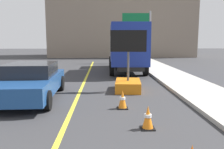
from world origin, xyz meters
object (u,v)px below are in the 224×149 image
at_px(arrow_board_trailer, 128,80).
at_px(box_truck, 126,47).
at_px(traffic_cone_far_lane, 123,100).
at_px(highway_guide_sign, 142,28).
at_px(pickup_car, 30,81).
at_px(traffic_cone_mid_lane, 148,118).

height_order(arrow_board_trailer, box_truck, box_truck).
relative_size(box_truck, traffic_cone_far_lane, 12.30).
xyz_separation_m(box_truck, highway_guide_sign, (2.11, 6.36, 1.63)).
bearing_deg(box_truck, highway_guide_sign, 71.64).
xyz_separation_m(pickup_car, traffic_cone_mid_lane, (3.97, -3.32, -0.39)).
distance_m(box_truck, pickup_car, 9.14).
height_order(box_truck, traffic_cone_far_lane, box_truck).
relative_size(arrow_board_trailer, pickup_car, 0.57).
bearing_deg(pickup_car, box_truck, 60.36).
bearing_deg(pickup_car, arrow_board_trailer, 19.63).
relative_size(highway_guide_sign, traffic_cone_mid_lane, 8.10).
distance_m(box_truck, highway_guide_sign, 6.89).
distance_m(traffic_cone_mid_lane, traffic_cone_far_lane, 1.93).
xyz_separation_m(pickup_car, traffic_cone_far_lane, (3.46, -1.46, -0.40)).
xyz_separation_m(box_truck, traffic_cone_mid_lane, (-0.52, -11.21, -1.49)).
relative_size(pickup_car, traffic_cone_mid_lane, 7.70).
bearing_deg(highway_guide_sign, pickup_car, -114.85).
relative_size(box_truck, highway_guide_sign, 1.51).
bearing_deg(arrow_board_trailer, box_truck, 85.19).
xyz_separation_m(arrow_board_trailer, traffic_cone_far_lane, (-0.48, -2.86, -0.18)).
height_order(arrow_board_trailer, pickup_car, arrow_board_trailer).
distance_m(box_truck, traffic_cone_mid_lane, 11.32).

